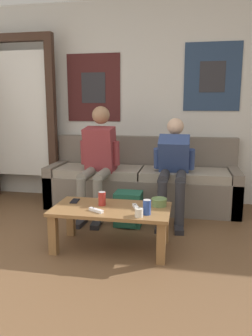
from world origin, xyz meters
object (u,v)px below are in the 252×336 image
object	(u,v)px
coffee_table	(111,215)
game_controller_near_left	(136,207)
person_seated_adult	(98,157)
backpack	(128,210)
drink_can_blue	(147,207)
drink_can_red	(102,199)
ceramic_bowl	(159,202)
cell_phone	(75,201)
couch	(142,183)
game_controller_near_right	(96,210)
pillar_candle	(139,213)
person_seated_teen	(173,164)

from	to	relation	value
coffee_table	game_controller_near_left	distance (m)	0.23
person_seated_adult	backpack	distance (m)	0.73
drink_can_blue	drink_can_red	bearing A→B (deg)	157.91
ceramic_bowl	cell_phone	world-z (taller)	ceramic_bowl
person_seated_adult	backpack	size ratio (longest dim) A/B	3.45
couch	game_controller_near_right	xyz separation A→B (m)	(-0.19, -1.41, 0.10)
backpack	game_controller_near_right	xyz separation A→B (m)	(-0.15, -0.71, 0.21)
ceramic_bowl	cell_phone	xyz separation A→B (m)	(-0.78, -0.01, -0.03)
couch	pillar_candle	world-z (taller)	couch
couch	drink_can_red	world-z (taller)	couch
coffee_table	game_controller_near_right	distance (m)	0.18
coffee_table	drink_can_blue	world-z (taller)	drink_can_blue
person_seated_adult	person_seated_teen	world-z (taller)	person_seated_adult
couch	game_controller_near_left	size ratio (longest dim) A/B	15.89
ceramic_bowl	cell_phone	distance (m)	0.78
coffee_table	ceramic_bowl	bearing A→B (deg)	17.08
pillar_candle	coffee_table	bearing A→B (deg)	144.61
backpack	ceramic_bowl	bearing A→B (deg)	-51.21
game_controller_near_right	person_seated_teen	bearing A→B (deg)	61.31
drink_can_blue	cell_phone	xyz separation A→B (m)	(-0.70, 0.24, -0.06)
person_seated_adult	drink_can_red	xyz separation A→B (m)	(0.27, -0.85, -0.24)
drink_can_red	game_controller_near_left	world-z (taller)	drink_can_red
drink_can_blue	game_controller_near_left	size ratio (longest dim) A/B	0.85
ceramic_bowl	pillar_candle	distance (m)	0.35
person_seated_teen	game_controller_near_left	size ratio (longest dim) A/B	7.57
coffee_table	person_seated_adult	world-z (taller)	person_seated_adult
cell_phone	backpack	bearing A→B (deg)	47.65
coffee_table	person_seated_adult	xyz separation A→B (m)	(-0.37, 0.90, 0.37)
pillar_candle	drink_can_blue	xyz separation A→B (m)	(0.05, 0.07, 0.03)
couch	person_seated_teen	bearing A→B (deg)	-40.04
backpack	couch	bearing A→B (deg)	86.36
person_seated_teen	backpack	distance (m)	0.73
game_controller_near_right	cell_phone	distance (m)	0.37
backpack	drink_can_blue	distance (m)	0.80
couch	cell_phone	xyz separation A→B (m)	(-0.47, -1.17, 0.09)
person_seated_adult	game_controller_near_left	size ratio (longest dim) A/B	8.49
person_seated_adult	drink_can_blue	bearing A→B (deg)	-55.78
drink_can_blue	drink_can_red	distance (m)	0.46
person_seated_teen	drink_can_red	xyz separation A→B (m)	(-0.58, -0.90, -0.18)
person_seated_teen	ceramic_bowl	xyz separation A→B (m)	(-0.08, -0.82, -0.20)
person_seated_adult	ceramic_bowl	distance (m)	1.13
couch	backpack	xyz separation A→B (m)	(-0.04, -0.71, -0.12)
ceramic_bowl	game_controller_near_right	xyz separation A→B (m)	(-0.51, -0.26, -0.03)
game_controller_near_right	person_seated_adult	bearing A→B (deg)	104.55
couch	drink_can_blue	distance (m)	1.43
ceramic_bowl	coffee_table	bearing A→B (deg)	-162.92
pillar_candle	game_controller_near_left	world-z (taller)	pillar_candle
person_seated_teen	pillar_candle	world-z (taller)	person_seated_teen
person_seated_adult	game_controller_near_left	bearing A→B (deg)	-56.53
pillar_candle	drink_can_red	xyz separation A→B (m)	(-0.37, 0.24, 0.03)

